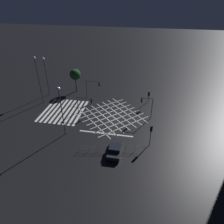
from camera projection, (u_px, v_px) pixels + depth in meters
ground_plane at (112, 116)px, 38.21m from camera, size 200.00×200.00×0.00m
road_markings at (81, 113)px, 38.97m from camera, size 13.78×20.57×0.01m
traffic_light_ne_main at (151, 131)px, 29.88m from camera, size 0.39×0.36×3.56m
traffic_light_nw_main at (149, 94)px, 40.67m from camera, size 1.91×0.36×3.30m
traffic_light_median_south at (86, 102)px, 37.69m from camera, size 0.36×3.10×3.44m
traffic_light_sw_cross at (94, 85)px, 42.81m from camera, size 0.36×3.18×4.05m
traffic_light_median_north at (146, 103)px, 35.88m from camera, size 0.36×2.18×4.35m
street_lamp_east at (45, 67)px, 42.45m from camera, size 0.59×0.59×8.56m
street_lamp_west at (60, 101)px, 30.14m from camera, size 0.55×0.55×8.62m
street_lamp_far at (37, 73)px, 39.14m from camera, size 0.49×0.49×9.87m
street_tree_near at (75, 75)px, 45.16m from camera, size 2.47×2.47×5.40m
waiting_car at (115, 149)px, 29.37m from camera, size 4.06×1.88×1.34m
pedestrian_railing at (112, 148)px, 29.60m from camera, size 1.80×9.45×1.05m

